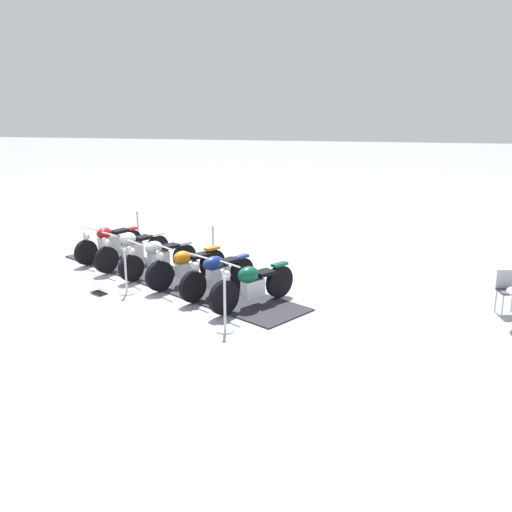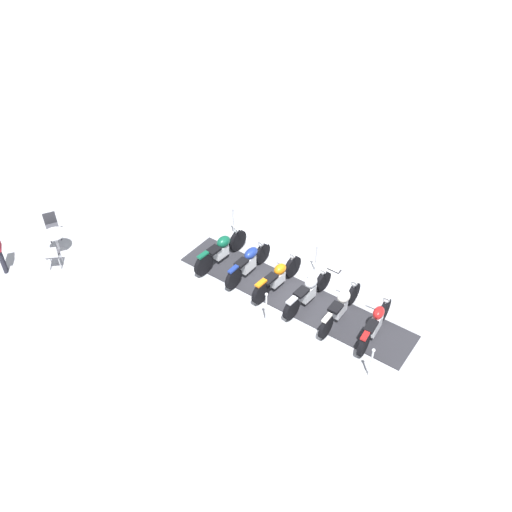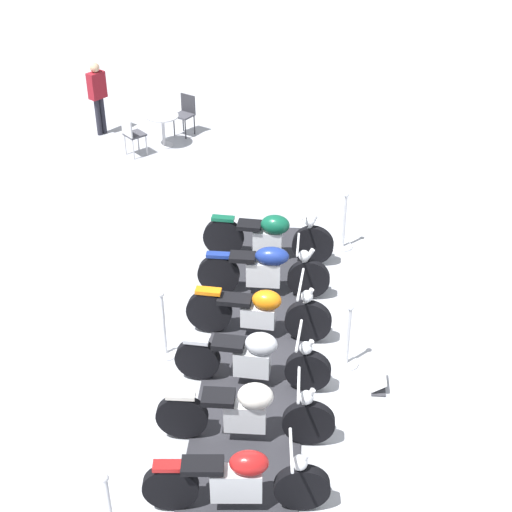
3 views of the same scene
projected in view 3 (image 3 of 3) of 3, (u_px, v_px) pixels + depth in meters
ground_plane at (255, 359)px, 10.99m from camera, size 80.00×80.00×0.00m
display_platform at (255, 358)px, 10.98m from camera, size 7.00×5.44×0.03m
motorcycle_maroon at (239, 480)px, 8.51m from camera, size 1.19×1.93×0.95m
motorcycle_cream at (248, 411)px, 9.38m from camera, size 1.35×1.95×0.98m
motorcycle_chrome at (254, 358)px, 10.29m from camera, size 1.48×1.78×0.93m
motorcycle_copper at (260, 311)px, 11.17m from camera, size 1.48×1.79×1.02m
motorcycle_navy at (266, 270)px, 12.04m from camera, size 1.33×1.82×1.00m
motorcycle_forest at (270, 235)px, 12.93m from camera, size 1.52×1.86×1.04m
stanchion_right_mid at (347, 347)px, 10.73m from camera, size 0.36×0.36×1.06m
stanchion_right_rear at (344, 231)px, 13.39m from camera, size 0.35×0.35×1.11m
stanchion_left_mid at (165, 335)px, 10.89m from camera, size 0.34×0.34×1.14m
info_placard at (378, 384)px, 10.46m from camera, size 0.46×0.40×0.20m
cafe_table at (163, 123)px, 16.94m from camera, size 0.72×0.72×0.74m
cafe_chair_near_table at (132, 133)px, 16.51m from camera, size 0.46×0.46×0.90m
cafe_chair_across_table at (185, 112)px, 17.52m from camera, size 0.54×0.54×0.94m
bystander_person at (98, 92)px, 17.27m from camera, size 0.35×0.45×1.72m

